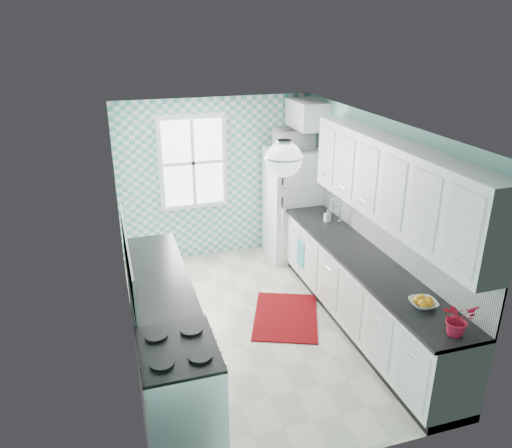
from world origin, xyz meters
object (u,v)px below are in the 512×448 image
object	(u,v)px
fridge	(292,204)
stove	(181,394)
ceiling_light	(284,159)
fruit_bowl	(423,304)
microwave	(294,139)
sink	(329,226)
potted_plant	(458,319)

from	to	relation	value
fridge	stove	size ratio (longest dim) A/B	1.75
ceiling_light	stove	bearing A→B (deg)	-146.75
fridge	fruit_bowl	xyz separation A→B (m)	(0.09, -3.32, 0.10)
ceiling_light	microwave	size ratio (longest dim) A/B	0.62
microwave	sink	bearing A→B (deg)	95.24
stove	microwave	xyz separation A→B (m)	(2.31, 3.36, 1.37)
stove	ceiling_light	bearing A→B (deg)	33.61
potted_plant	microwave	world-z (taller)	microwave
stove	microwave	distance (m)	4.30
fridge	sink	bearing A→B (deg)	-81.50
fridge	stove	distance (m)	4.09
ceiling_light	fridge	xyz separation A→B (m)	(1.11, 2.57, -1.45)
ceiling_light	potted_plant	size ratio (longest dim) A/B	1.10
fruit_bowl	potted_plant	world-z (taller)	potted_plant
ceiling_light	fridge	world-z (taller)	ceiling_light
fridge	microwave	distance (m)	1.02
ceiling_light	sink	world-z (taller)	ceiling_light
sink	fruit_bowl	size ratio (longest dim) A/B	2.05
fruit_bowl	microwave	xyz separation A→B (m)	(-0.09, 3.32, 0.92)
ceiling_light	stove	distance (m)	2.30
sink	fridge	bearing A→B (deg)	94.62
fruit_bowl	ceiling_light	bearing A→B (deg)	148.27
stove	fridge	bearing A→B (deg)	55.86
ceiling_light	fruit_bowl	world-z (taller)	ceiling_light
ceiling_light	potted_plant	world-z (taller)	ceiling_light
fridge	sink	xyz separation A→B (m)	(0.09, -1.14, 0.06)
ceiling_light	microwave	distance (m)	2.84
sink	potted_plant	distance (m)	2.67
sink	microwave	xyz separation A→B (m)	(-0.09, 1.14, 0.96)
fridge	microwave	xyz separation A→B (m)	(0.00, 0.00, 1.02)
ceiling_light	fruit_bowl	xyz separation A→B (m)	(1.20, -0.74, -1.35)
fruit_bowl	potted_plant	size ratio (longest dim) A/B	0.82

